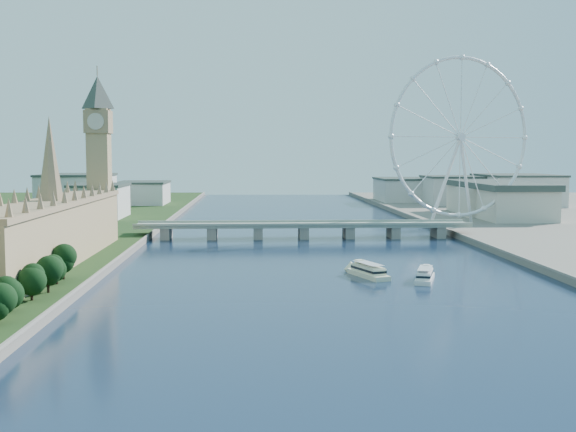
{
  "coord_description": "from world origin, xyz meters",
  "views": [
    {
      "loc": [
        -33.35,
        -172.86,
        54.56
      ],
      "look_at": [
        -14.59,
        210.0,
        22.25
      ],
      "focal_mm": 45.0,
      "sensor_mm": 36.0,
      "label": 1
    }
  ],
  "objects": [
    {
      "name": "city_skyline",
      "position": [
        39.22,
        560.08,
        16.96
      ],
      "size": [
        505.0,
        280.0,
        32.0
      ],
      "color": "beige",
      "rests_on": "ground"
    },
    {
      "name": "london_eye",
      "position": [
        119.98,
        355.08,
        67.52
      ],
      "size": [
        113.6,
        39.12,
        124.3
      ],
      "color": "silver",
      "rests_on": "ground"
    },
    {
      "name": "tour_boat_near",
      "position": [
        18.42,
        145.71,
        0.0
      ],
      "size": [
        17.73,
        31.68,
        6.82
      ],
      "primitive_type": null,
      "rotation": [
        0.0,
        0.0,
        0.34
      ],
      "color": "beige",
      "rests_on": "ground"
    },
    {
      "name": "tour_boat_far",
      "position": [
        41.34,
        134.01,
        0.0
      ],
      "size": [
        15.57,
        29.23,
        6.26
      ],
      "primitive_type": null,
      "rotation": [
        0.0,
        0.0,
        -0.31
      ],
      "color": "silver",
      "rests_on": "ground"
    },
    {
      "name": "parliament_range",
      "position": [
        -128.0,
        170.0,
        18.48
      ],
      "size": [
        24.0,
        200.0,
        70.0
      ],
      "color": "tan",
      "rests_on": "ground"
    },
    {
      "name": "big_ben",
      "position": [
        -128.0,
        278.0,
        66.57
      ],
      "size": [
        20.02,
        20.02,
        110.0
      ],
      "color": "tan",
      "rests_on": "ground"
    },
    {
      "name": "westminster_bridge",
      "position": [
        0.0,
        300.0,
        6.63
      ],
      "size": [
        220.0,
        22.0,
        9.5
      ],
      "color": "gray",
      "rests_on": "ground"
    },
    {
      "name": "county_hall",
      "position": [
        175.0,
        430.0,
        0.0
      ],
      "size": [
        54.0,
        144.0,
        35.0
      ],
      "primitive_type": null,
      "color": "beige",
      "rests_on": "ground"
    },
    {
      "name": "ground",
      "position": [
        0.0,
        0.0,
        0.0
      ],
      "size": [
        2000.0,
        2000.0,
        0.0
      ],
      "primitive_type": "plane",
      "color": "#1B364D",
      "rests_on": "ground"
    }
  ]
}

